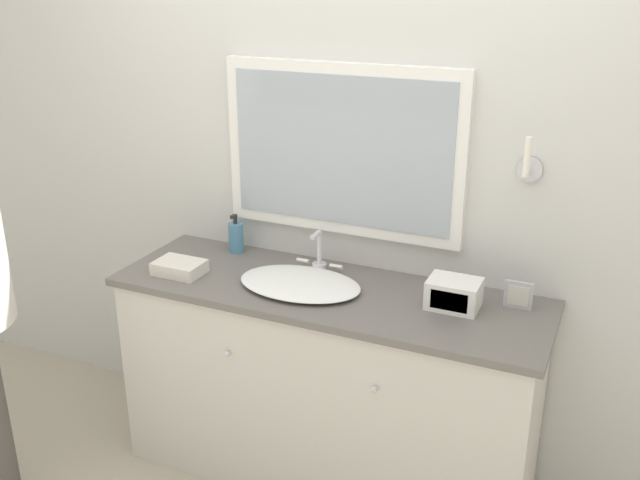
{
  "coord_description": "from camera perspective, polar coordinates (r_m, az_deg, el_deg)",
  "views": [
    {
      "loc": [
        1.01,
        -2.02,
        2.03
      ],
      "look_at": [
        -0.03,
        0.28,
        1.07
      ],
      "focal_mm": 40.0,
      "sensor_mm": 36.0,
      "label": 1
    }
  ],
  "objects": [
    {
      "name": "sink_basin",
      "position": [
        2.78,
        -1.57,
        -3.4
      ],
      "size": [
        0.49,
        0.38,
        0.18
      ],
      "color": "white",
      "rests_on": "vanity_counter"
    },
    {
      "name": "vanity_counter",
      "position": [
        2.98,
        0.57,
        -11.51
      ],
      "size": [
        1.71,
        0.56,
        0.87
      ],
      "color": "beige",
      "rests_on": "ground_plane"
    },
    {
      "name": "picture_frame",
      "position": [
        2.7,
        15.58,
        -4.27
      ],
      "size": [
        0.1,
        0.01,
        0.11
      ],
      "color": "#B2B2B7",
      "rests_on": "vanity_counter"
    },
    {
      "name": "soap_bottle",
      "position": [
        3.12,
        -6.73,
        0.25
      ],
      "size": [
        0.06,
        0.06,
        0.17
      ],
      "color": "teal",
      "rests_on": "vanity_counter"
    },
    {
      "name": "hand_towel_near_sink",
      "position": [
        2.95,
        -11.17,
        -2.16
      ],
      "size": [
        0.2,
        0.14,
        0.05
      ],
      "color": "silver",
      "rests_on": "vanity_counter"
    },
    {
      "name": "appliance_box",
      "position": [
        2.65,
        10.65,
        -4.25
      ],
      "size": [
        0.19,
        0.14,
        0.11
      ],
      "color": "white",
      "rests_on": "vanity_counter"
    },
    {
      "name": "wall_back",
      "position": [
        2.89,
        3.05,
        5.8
      ],
      "size": [
        8.0,
        0.18,
        2.55
      ],
      "color": "silver",
      "rests_on": "ground_plane"
    }
  ]
}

